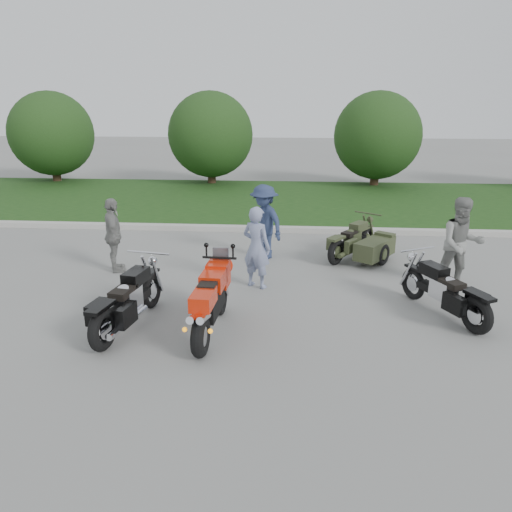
# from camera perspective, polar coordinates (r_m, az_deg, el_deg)

# --- Properties ---
(ground) EXTENTS (80.00, 80.00, 0.00)m
(ground) POSITION_cam_1_polar(r_m,az_deg,el_deg) (8.92, 0.18, -7.26)
(ground) COLOR gray
(ground) RESTS_ON ground
(curb) EXTENTS (60.00, 0.30, 0.15)m
(curb) POSITION_cam_1_polar(r_m,az_deg,el_deg) (14.54, 1.92, 3.08)
(curb) COLOR #B4B2AA
(curb) RESTS_ON ground
(grass_strip) EXTENTS (60.00, 8.00, 0.14)m
(grass_strip) POSITION_cam_1_polar(r_m,az_deg,el_deg) (18.59, 2.49, 6.33)
(grass_strip) COLOR #31571D
(grass_strip) RESTS_ON ground
(tree_far_left) EXTENTS (3.60, 3.60, 4.00)m
(tree_far_left) POSITION_cam_1_polar(r_m,az_deg,el_deg) (24.06, -22.32, 12.80)
(tree_far_left) COLOR #3F2B1C
(tree_far_left) RESTS_ON ground
(tree_mid_left) EXTENTS (3.60, 3.60, 4.00)m
(tree_mid_left) POSITION_cam_1_polar(r_m,az_deg,el_deg) (21.91, -5.21, 13.64)
(tree_mid_left) COLOR #3F2B1C
(tree_mid_left) RESTS_ON ground
(tree_mid_right) EXTENTS (3.60, 3.60, 4.00)m
(tree_mid_right) POSITION_cam_1_polar(r_m,az_deg,el_deg) (21.88, 13.71, 13.22)
(tree_mid_right) COLOR #3F2B1C
(tree_mid_right) RESTS_ON ground
(sportbike_red) EXTENTS (0.43, 2.21, 1.05)m
(sportbike_red) POSITION_cam_1_polar(r_m,az_deg,el_deg) (8.17, -5.21, -5.05)
(sportbike_red) COLOR black
(sportbike_red) RESTS_ON ground
(cruiser_left) EXTENTS (0.58, 2.36, 0.92)m
(cruiser_left) POSITION_cam_1_polar(r_m,az_deg,el_deg) (8.66, -14.60, -5.29)
(cruiser_left) COLOR black
(cruiser_left) RESTS_ON ground
(cruiser_right) EXTENTS (1.14, 2.07, 0.86)m
(cruiser_right) POSITION_cam_1_polar(r_m,az_deg,el_deg) (9.48, 21.01, -4.05)
(cruiser_right) COLOR black
(cruiser_right) RESTS_ON ground
(cruiser_sidecar) EXTENTS (1.70, 1.97, 0.82)m
(cruiser_sidecar) POSITION_cam_1_polar(r_m,az_deg,el_deg) (12.13, 12.29, 1.16)
(cruiser_sidecar) COLOR black
(cruiser_sidecar) RESTS_ON ground
(person_stripe) EXTENTS (0.74, 0.65, 1.70)m
(person_stripe) POSITION_cam_1_polar(r_m,az_deg,el_deg) (10.12, 0.06, 0.99)
(person_stripe) COLOR #848EB4
(person_stripe) RESTS_ON ground
(person_grey) EXTENTS (0.95, 0.76, 1.89)m
(person_grey) POSITION_cam_1_polar(r_m,az_deg,el_deg) (10.84, 22.40, 1.29)
(person_grey) COLOR gray
(person_grey) RESTS_ON ground
(person_denim) EXTENTS (1.30, 1.29, 1.80)m
(person_denim) POSITION_cam_1_polar(r_m,az_deg,el_deg) (11.95, 0.92, 3.90)
(person_denim) COLOR navy
(person_denim) RESTS_ON ground
(person_back) EXTENTS (0.76, 1.06, 1.67)m
(person_back) POSITION_cam_1_polar(r_m,az_deg,el_deg) (11.48, -15.97, 2.27)
(person_back) COLOR gray
(person_back) RESTS_ON ground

